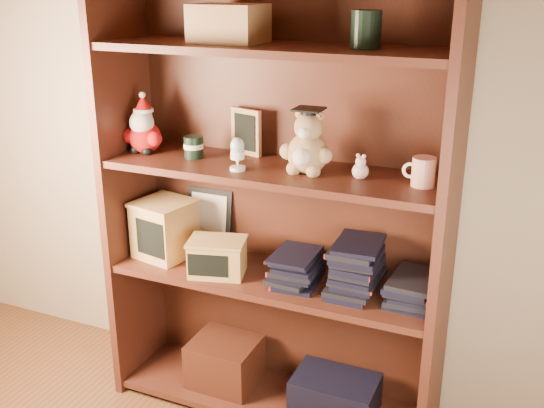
{
  "coord_description": "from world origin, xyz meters",
  "views": [
    {
      "loc": [
        0.95,
        -0.56,
        1.55
      ],
      "look_at": [
        0.13,
        1.3,
        0.82
      ],
      "focal_mm": 42.0,
      "sensor_mm": 36.0,
      "label": 1
    }
  ],
  "objects_px": {
    "bookcase": "(277,210)",
    "grad_teddy_bear": "(307,148)",
    "teacher_mug": "(423,172)",
    "treats_box": "(165,228)"
  },
  "relations": [
    {
      "from": "bookcase",
      "to": "grad_teddy_bear",
      "type": "height_order",
      "value": "bookcase"
    },
    {
      "from": "teacher_mug",
      "to": "treats_box",
      "type": "xyz_separation_m",
      "value": [
        -0.94,
        -0.0,
        -0.34
      ]
    },
    {
      "from": "grad_teddy_bear",
      "to": "bookcase",
      "type": "bearing_deg",
      "value": 156.15
    },
    {
      "from": "bookcase",
      "to": "treats_box",
      "type": "distance_m",
      "value": 0.46
    },
    {
      "from": "treats_box",
      "to": "teacher_mug",
      "type": "bearing_deg",
      "value": 0.06
    },
    {
      "from": "grad_teddy_bear",
      "to": "treats_box",
      "type": "height_order",
      "value": "grad_teddy_bear"
    },
    {
      "from": "bookcase",
      "to": "teacher_mug",
      "type": "bearing_deg",
      "value": -5.77
    },
    {
      "from": "teacher_mug",
      "to": "treats_box",
      "type": "relative_size",
      "value": 0.44
    },
    {
      "from": "grad_teddy_bear",
      "to": "teacher_mug",
      "type": "bearing_deg",
      "value": 1.01
    },
    {
      "from": "bookcase",
      "to": "teacher_mug",
      "type": "distance_m",
      "value": 0.55
    }
  ]
}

